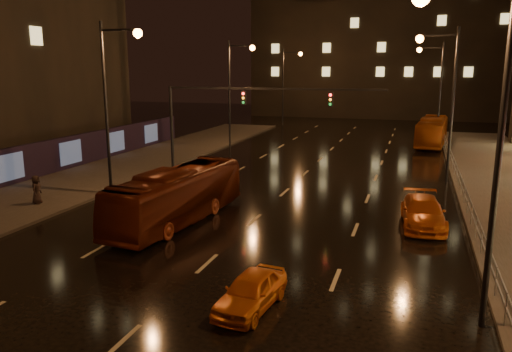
% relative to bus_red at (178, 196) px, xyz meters
% --- Properties ---
extents(ground, '(140.00, 140.00, 0.00)m').
position_rel_bus_red_xyz_m(ground, '(3.49, 11.43, -1.34)').
color(ground, black).
rests_on(ground, ground).
extents(sidewalk_left, '(7.00, 70.00, 0.15)m').
position_rel_bus_red_xyz_m(sidewalk_left, '(-10.01, 6.43, -1.27)').
color(sidewalk_left, '#38332D').
rests_on(sidewalk_left, ground).
extents(hoarding_left, '(0.30, 46.00, 2.50)m').
position_rel_bus_red_xyz_m(hoarding_left, '(-13.71, 3.43, -0.09)').
color(hoarding_left, black).
rests_on(hoarding_left, ground).
extents(traffic_signal, '(15.31, 0.32, 6.20)m').
position_rel_bus_red_xyz_m(traffic_signal, '(-1.57, 11.43, 3.39)').
color(traffic_signal, black).
rests_on(traffic_signal, ground).
extents(streetlight_right, '(2.64, 0.50, 10.00)m').
position_rel_bus_red_xyz_m(streetlight_right, '(12.41, -6.57, 5.09)').
color(streetlight_right, black).
rests_on(streetlight_right, ground).
extents(railing_right, '(0.05, 56.00, 1.00)m').
position_rel_bus_red_xyz_m(railing_right, '(13.69, 9.43, -0.45)').
color(railing_right, '#99999E').
rests_on(railing_right, sidewalk_right).
extents(bus_red, '(3.15, 9.81, 2.68)m').
position_rel_bus_red_xyz_m(bus_red, '(0.00, 0.00, 0.00)').
color(bus_red, '#5D1D0D').
rests_on(bus_red, ground).
extents(bus_curb, '(3.30, 10.16, 2.78)m').
position_rel_bus_red_xyz_m(bus_curb, '(12.49, 30.39, 0.05)').
color(bus_curb, '#913E0E').
rests_on(bus_curb, ground).
extents(taxi_near, '(1.79, 3.56, 1.16)m').
position_rel_bus_red_xyz_m(taxi_near, '(6.28, -7.57, -0.76)').
color(taxi_near, orange).
rests_on(taxi_near, ground).
extents(taxi_far, '(2.28, 4.87, 1.38)m').
position_rel_bus_red_xyz_m(taxi_far, '(11.49, 2.98, -0.65)').
color(taxi_far, '#C75412').
rests_on(taxi_far, ground).
extents(pedestrian_c, '(0.73, 0.89, 1.57)m').
position_rel_bus_red_xyz_m(pedestrian_c, '(-8.72, 0.27, -0.40)').
color(pedestrian_c, black).
rests_on(pedestrian_c, sidewalk_left).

